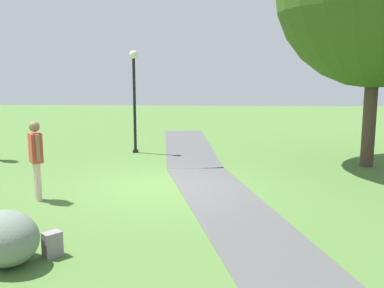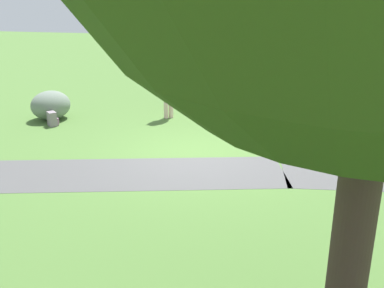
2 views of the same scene
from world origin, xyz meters
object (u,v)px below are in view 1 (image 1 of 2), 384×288
object	(u,v)px
lawn_boulder	(5,238)
backpack_by_boulder	(52,244)
lamp_post	(134,90)
man_near_boulder	(36,154)

from	to	relation	value
lawn_boulder	backpack_by_boulder	distance (m)	0.72
lamp_post	man_near_boulder	world-z (taller)	lamp_post
backpack_by_boulder	lawn_boulder	bearing A→B (deg)	-60.68
lamp_post	backpack_by_boulder	distance (m)	9.03
man_near_boulder	backpack_by_boulder	bearing A→B (deg)	24.75
lawn_boulder	backpack_by_boulder	bearing A→B (deg)	119.32
lamp_post	backpack_by_boulder	size ratio (longest dim) A/B	8.86
lawn_boulder	man_near_boulder	size ratio (longest dim) A/B	0.83
lawn_boulder	man_near_boulder	distance (m)	3.47
man_near_boulder	backpack_by_boulder	world-z (taller)	man_near_boulder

